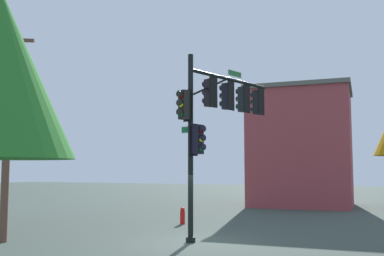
{
  "coord_description": "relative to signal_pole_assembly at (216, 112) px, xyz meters",
  "views": [
    {
      "loc": [
        -15.71,
        -6.08,
        2.73
      ],
      "look_at": [
        0.46,
        0.12,
        4.32
      ],
      "focal_mm": 41.67,
      "sensor_mm": 36.0,
      "label": 1
    }
  ],
  "objects": [
    {
      "name": "ground_plane",
      "position": [
        -1.41,
        0.58,
        -5.04
      ],
      "size": [
        120.0,
        120.0,
        0.0
      ],
      "primitive_type": "plane",
      "color": "#3A473E"
    },
    {
      "name": "signal_pole_assembly",
      "position": [
        0.0,
        0.0,
        0.0
      ],
      "size": [
        5.49,
        2.38,
        7.13
      ],
      "color": "black",
      "rests_on": "ground_plane"
    },
    {
      "name": "brick_building",
      "position": [
        16.94,
        -1.22,
        -0.66
      ],
      "size": [
        7.01,
        7.37,
        8.73
      ],
      "color": "#963C42",
      "rests_on": "ground_plane"
    },
    {
      "name": "fire_hydrant",
      "position": [
        3.56,
        2.93,
        -4.63
      ],
      "size": [
        0.33,
        0.24,
        0.83
      ],
      "color": "red",
      "rests_on": "ground_plane"
    },
    {
      "name": "utility_pole",
      "position": [
        -3.87,
        7.14,
        -0.75
      ],
      "size": [
        0.88,
        1.68,
        8.31
      ],
      "color": "brown",
      "rests_on": "ground_plane"
    }
  ]
}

